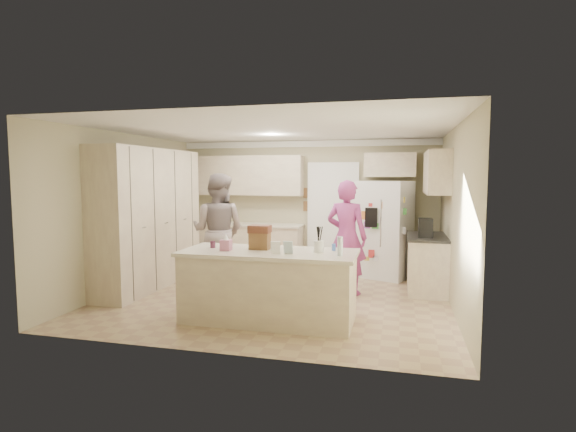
% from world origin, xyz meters
% --- Properties ---
extents(floor, '(5.20, 4.60, 0.02)m').
position_xyz_m(floor, '(0.00, 0.00, -0.01)').
color(floor, tan).
rests_on(floor, ground).
extents(ceiling, '(5.20, 4.60, 0.02)m').
position_xyz_m(ceiling, '(0.00, 0.00, 2.61)').
color(ceiling, white).
rests_on(ceiling, wall_back).
extents(wall_back, '(5.20, 0.02, 2.60)m').
position_xyz_m(wall_back, '(0.00, 2.31, 1.30)').
color(wall_back, tan).
rests_on(wall_back, ground).
extents(wall_front, '(5.20, 0.02, 2.60)m').
position_xyz_m(wall_front, '(0.00, -2.31, 1.30)').
color(wall_front, tan).
rests_on(wall_front, ground).
extents(wall_left, '(0.02, 4.60, 2.60)m').
position_xyz_m(wall_left, '(-2.61, 0.00, 1.30)').
color(wall_left, tan).
rests_on(wall_left, ground).
extents(wall_right, '(0.02, 4.60, 2.60)m').
position_xyz_m(wall_right, '(2.61, 0.00, 1.30)').
color(wall_right, tan).
rests_on(wall_right, ground).
extents(crown_back, '(5.20, 0.08, 0.12)m').
position_xyz_m(crown_back, '(0.00, 2.26, 2.53)').
color(crown_back, white).
rests_on(crown_back, wall_back).
extents(pantry_bank, '(0.60, 2.60, 2.35)m').
position_xyz_m(pantry_bank, '(-2.30, 0.20, 1.18)').
color(pantry_bank, beige).
rests_on(pantry_bank, floor).
extents(back_base_cab, '(2.20, 0.60, 0.88)m').
position_xyz_m(back_base_cab, '(-1.15, 2.00, 0.44)').
color(back_base_cab, beige).
rests_on(back_base_cab, floor).
extents(back_countertop, '(2.24, 0.63, 0.04)m').
position_xyz_m(back_countertop, '(-1.15, 1.99, 0.90)').
color(back_countertop, beige).
rests_on(back_countertop, back_base_cab).
extents(back_upper_cab, '(2.20, 0.35, 0.80)m').
position_xyz_m(back_upper_cab, '(-1.15, 2.12, 1.90)').
color(back_upper_cab, beige).
rests_on(back_upper_cab, wall_back).
extents(doorway_opening, '(0.90, 0.06, 2.10)m').
position_xyz_m(doorway_opening, '(0.55, 2.28, 1.05)').
color(doorway_opening, black).
rests_on(doorway_opening, floor).
extents(doorway_casing, '(1.02, 0.03, 2.22)m').
position_xyz_m(doorway_casing, '(0.55, 2.24, 1.05)').
color(doorway_casing, white).
rests_on(doorway_casing, floor).
extents(wall_frame_upper, '(0.15, 0.02, 0.20)m').
position_xyz_m(wall_frame_upper, '(0.02, 2.27, 1.55)').
color(wall_frame_upper, brown).
rests_on(wall_frame_upper, wall_back).
extents(wall_frame_lower, '(0.15, 0.02, 0.20)m').
position_xyz_m(wall_frame_lower, '(0.02, 2.27, 1.28)').
color(wall_frame_lower, brown).
rests_on(wall_frame_lower, wall_back).
extents(refrigerator, '(1.10, 1.00, 1.80)m').
position_xyz_m(refrigerator, '(1.57, 1.86, 0.90)').
color(refrigerator, white).
rests_on(refrigerator, floor).
extents(fridge_seam, '(0.02, 0.02, 1.78)m').
position_xyz_m(fridge_seam, '(1.57, 1.50, 0.90)').
color(fridge_seam, gray).
rests_on(fridge_seam, refrigerator).
extents(fridge_dispenser, '(0.22, 0.03, 0.35)m').
position_xyz_m(fridge_dispenser, '(1.35, 1.49, 1.15)').
color(fridge_dispenser, black).
rests_on(fridge_dispenser, refrigerator).
extents(fridge_handle_l, '(0.02, 0.02, 0.85)m').
position_xyz_m(fridge_handle_l, '(1.52, 1.49, 1.05)').
color(fridge_handle_l, silver).
rests_on(fridge_handle_l, refrigerator).
extents(fridge_handle_r, '(0.02, 0.02, 0.85)m').
position_xyz_m(fridge_handle_r, '(1.62, 1.49, 1.05)').
color(fridge_handle_r, silver).
rests_on(fridge_handle_r, refrigerator).
extents(over_fridge_cab, '(0.95, 0.35, 0.45)m').
position_xyz_m(over_fridge_cab, '(1.65, 2.12, 2.10)').
color(over_fridge_cab, beige).
rests_on(over_fridge_cab, wall_back).
extents(right_base_cab, '(0.60, 1.20, 0.88)m').
position_xyz_m(right_base_cab, '(2.30, 1.00, 0.44)').
color(right_base_cab, beige).
rests_on(right_base_cab, floor).
extents(right_countertop, '(0.63, 1.24, 0.04)m').
position_xyz_m(right_countertop, '(2.29, 1.00, 0.90)').
color(right_countertop, '#2D2B28').
rests_on(right_countertop, right_base_cab).
extents(right_upper_cab, '(0.35, 1.50, 0.70)m').
position_xyz_m(right_upper_cab, '(2.43, 1.20, 1.95)').
color(right_upper_cab, beige).
rests_on(right_upper_cab, wall_right).
extents(coffee_maker, '(0.22, 0.28, 0.30)m').
position_xyz_m(coffee_maker, '(2.25, 0.80, 1.07)').
color(coffee_maker, black).
rests_on(coffee_maker, right_countertop).
extents(island_base, '(2.20, 0.90, 0.88)m').
position_xyz_m(island_base, '(0.20, -1.10, 0.44)').
color(island_base, beige).
rests_on(island_base, floor).
extents(island_top, '(2.28, 0.96, 0.05)m').
position_xyz_m(island_top, '(0.20, -1.10, 0.90)').
color(island_top, beige).
rests_on(island_top, island_base).
extents(utensil_crock, '(0.13, 0.13, 0.15)m').
position_xyz_m(utensil_crock, '(0.85, -1.05, 1.00)').
color(utensil_crock, white).
rests_on(utensil_crock, island_top).
extents(tissue_box, '(0.13, 0.13, 0.14)m').
position_xyz_m(tissue_box, '(-0.35, -1.20, 1.00)').
color(tissue_box, '#C57097').
rests_on(tissue_box, island_top).
extents(tissue_plume, '(0.08, 0.08, 0.08)m').
position_xyz_m(tissue_plume, '(-0.35, -1.20, 1.10)').
color(tissue_plume, white).
rests_on(tissue_plume, tissue_box).
extents(dollhouse_body, '(0.26, 0.18, 0.22)m').
position_xyz_m(dollhouse_body, '(0.05, -1.00, 1.04)').
color(dollhouse_body, brown).
rests_on(dollhouse_body, island_top).
extents(dollhouse_roof, '(0.28, 0.20, 0.10)m').
position_xyz_m(dollhouse_roof, '(0.05, -1.00, 1.20)').
color(dollhouse_roof, '#592D1E').
rests_on(dollhouse_roof, dollhouse_body).
extents(jam_jar, '(0.07, 0.07, 0.09)m').
position_xyz_m(jam_jar, '(-0.60, -1.05, 0.97)').
color(jam_jar, '#59263F').
rests_on(jam_jar, island_top).
extents(greeting_card_a, '(0.12, 0.06, 0.16)m').
position_xyz_m(greeting_card_a, '(0.35, -1.30, 1.01)').
color(greeting_card_a, white).
rests_on(greeting_card_a, island_top).
extents(greeting_card_b, '(0.12, 0.05, 0.16)m').
position_xyz_m(greeting_card_b, '(0.50, -1.25, 1.01)').
color(greeting_card_b, silver).
rests_on(greeting_card_b, island_top).
extents(water_bottle, '(0.07, 0.07, 0.24)m').
position_xyz_m(water_bottle, '(1.15, -1.25, 1.04)').
color(water_bottle, silver).
rests_on(water_bottle, island_top).
extents(shaker_salt, '(0.05, 0.05, 0.09)m').
position_xyz_m(shaker_salt, '(1.02, -0.88, 0.97)').
color(shaker_salt, '#3A5CB1').
rests_on(shaker_salt, island_top).
extents(shaker_pepper, '(0.05, 0.05, 0.09)m').
position_xyz_m(shaker_pepper, '(1.09, -0.88, 0.97)').
color(shaker_pepper, '#3A5CB1').
rests_on(shaker_pepper, island_top).
extents(teen_boy, '(0.95, 0.75, 1.93)m').
position_xyz_m(teen_boy, '(-1.13, 0.38, 0.97)').
color(teen_boy, gray).
rests_on(teen_boy, floor).
extents(teen_girl, '(0.75, 0.58, 1.83)m').
position_xyz_m(teen_girl, '(1.03, 0.50, 0.92)').
color(teen_girl, '#A1388A').
rests_on(teen_girl, floor).
extents(fridge_magnets, '(0.76, 0.02, 1.44)m').
position_xyz_m(fridge_magnets, '(1.57, 1.50, 0.90)').
color(fridge_magnets, tan).
rests_on(fridge_magnets, refrigerator).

